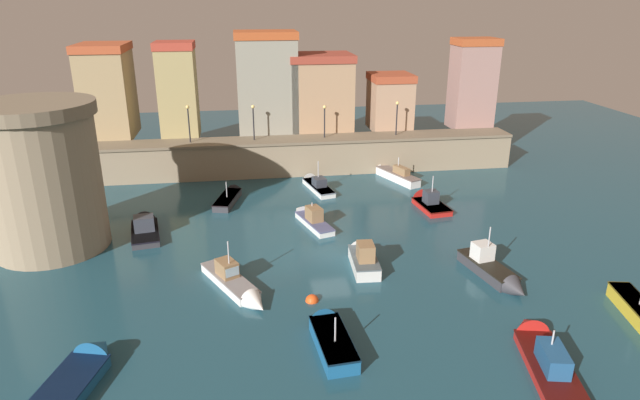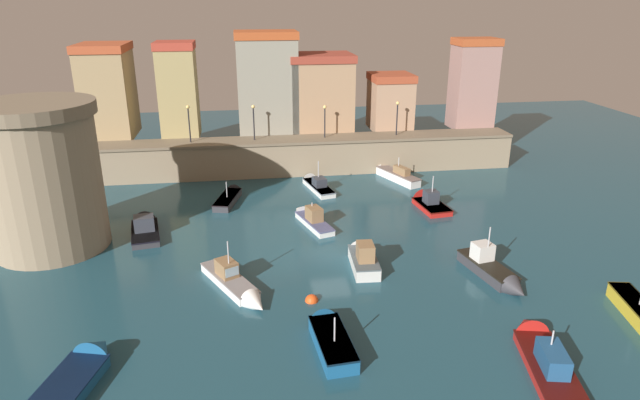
# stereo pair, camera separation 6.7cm
# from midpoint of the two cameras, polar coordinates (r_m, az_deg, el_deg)

# --- Properties ---
(ground_plane) EXTENTS (98.09, 98.09, 0.00)m
(ground_plane) POSITION_cam_midpoint_polar(r_m,az_deg,el_deg) (35.80, 1.18, -5.67)
(ground_plane) COLOR #1E4756
(quay_wall) EXTENTS (40.49, 3.29, 3.30)m
(quay_wall) POSITION_cam_midpoint_polar(r_m,az_deg,el_deg) (51.77, -2.02, 4.67)
(quay_wall) COLOR gray
(quay_wall) RESTS_ON ground
(old_town_backdrop) EXTENTS (39.66, 6.17, 9.63)m
(old_town_backdrop) POSITION_cam_midpoint_polar(r_m,az_deg,el_deg) (54.14, -5.01, 11.39)
(old_town_backdrop) COLOR #A1875E
(old_town_backdrop) RESTS_ON ground
(fortress_tower) EXTENTS (7.72, 7.72, 9.70)m
(fortress_tower) POSITION_cam_midpoint_polar(r_m,az_deg,el_deg) (39.30, -26.86, 2.17)
(fortress_tower) COLOR gray
(fortress_tower) RESTS_ON ground
(quay_lamp_0) EXTENTS (0.32, 0.32, 3.36)m
(quay_lamp_0) POSITION_cam_midpoint_polar(r_m,az_deg,el_deg) (50.78, -13.46, 8.32)
(quay_lamp_0) COLOR black
(quay_lamp_0) RESTS_ON quay_wall
(quay_lamp_1) EXTENTS (0.32, 0.32, 3.23)m
(quay_lamp_1) POSITION_cam_midpoint_polar(r_m,az_deg,el_deg) (50.60, -6.88, 8.61)
(quay_lamp_1) COLOR black
(quay_lamp_1) RESTS_ON quay_wall
(quay_lamp_2) EXTENTS (0.32, 0.32, 3.02)m
(quay_lamp_2) POSITION_cam_midpoint_polar(r_m,az_deg,el_deg) (51.18, 0.54, 8.75)
(quay_lamp_2) COLOR black
(quay_lamp_2) RESTS_ON quay_wall
(quay_lamp_3) EXTENTS (0.32, 0.32, 3.20)m
(quay_lamp_3) POSITION_cam_midpoint_polar(r_m,az_deg,el_deg) (52.64, 8.07, 8.99)
(quay_lamp_3) COLOR black
(quay_lamp_3) RESTS_ON quay_wall
(moored_boat_0) EXTENTS (3.48, 6.46, 2.35)m
(moored_boat_0) POSITION_cam_midpoint_polar(r_m,az_deg,el_deg) (50.64, 7.68, 2.74)
(moored_boat_0) COLOR white
(moored_boat_0) RESTS_ON ground
(moored_boat_1) EXTENTS (2.42, 5.82, 3.30)m
(moored_boat_1) POSITION_cam_midpoint_polar(r_m,az_deg,el_deg) (34.29, 17.68, -7.04)
(moored_boat_1) COLOR #333338
(moored_boat_1) RESTS_ON ground
(moored_boat_2) EXTENTS (2.76, 5.70, 2.04)m
(moored_boat_2) POSITION_cam_midpoint_polar(r_m,az_deg,el_deg) (40.47, -1.00, -1.83)
(moored_boat_2) COLOR white
(moored_boat_2) RESTS_ON ground
(moored_boat_3) EXTENTS (2.28, 4.72, 3.35)m
(moored_boat_3) POSITION_cam_midpoint_polar(r_m,az_deg,el_deg) (44.64, 11.09, -0.13)
(moored_boat_3) COLOR red
(moored_boat_3) RESTS_ON ground
(moored_boat_4) EXTENTS (2.64, 5.67, 2.10)m
(moored_boat_4) POSITION_cam_midpoint_polar(r_m,az_deg,el_deg) (41.00, -17.71, -2.59)
(moored_boat_4) COLOR #333338
(moored_boat_4) RESTS_ON ground
(moored_boat_5) EXTENTS (3.66, 7.50, 1.74)m
(moored_boat_5) POSITION_cam_midpoint_polar(r_m,az_deg,el_deg) (26.88, -24.32, -16.79)
(moored_boat_5) COLOR #195689
(moored_boat_5) RESTS_ON ground
(moored_boat_6) EXTENTS (1.89, 5.23, 2.34)m
(moored_boat_6) POSITION_cam_midpoint_polar(r_m,az_deg,el_deg) (27.34, 0.99, -13.76)
(moored_boat_6) COLOR #195689
(moored_boat_6) RESTS_ON ground
(moored_boat_8) EXTENTS (4.08, 6.31, 3.16)m
(moored_boat_8) POSITION_cam_midpoint_polar(r_m,az_deg,el_deg) (31.77, -8.64, -8.71)
(moored_boat_8) COLOR white
(moored_boat_8) RESTS_ON ground
(moored_boat_9) EXTENTS (1.69, 4.65, 2.15)m
(moored_boat_9) POSITION_cam_midpoint_polar(r_m,az_deg,el_deg) (34.34, 4.51, -5.87)
(moored_boat_9) COLOR silver
(moored_boat_9) RESTS_ON ground
(moored_boat_10) EXTENTS (2.61, 5.67, 2.15)m
(moored_boat_10) POSITION_cam_midpoint_polar(r_m,az_deg,el_deg) (45.72, -9.25, 0.44)
(moored_boat_10) COLOR #333338
(moored_boat_10) RESTS_ON ground
(moored_boat_11) EXTENTS (3.14, 7.09, 2.69)m
(moored_boat_11) POSITION_cam_midpoint_polar(r_m,az_deg,el_deg) (28.18, 22.14, -14.42)
(moored_boat_11) COLOR red
(moored_boat_11) RESTS_ON ground
(moored_boat_13) EXTENTS (2.56, 6.07, 3.01)m
(moored_boat_13) POSITION_cam_midpoint_polar(r_m,az_deg,el_deg) (47.99, -0.49, 1.74)
(moored_boat_13) COLOR white
(moored_boat_13) RESTS_ON ground
(mooring_buoy_0) EXTENTS (0.74, 0.74, 0.74)m
(mooring_buoy_0) POSITION_cam_midpoint_polar(r_m,az_deg,el_deg) (30.72, -0.81, -10.44)
(mooring_buoy_0) COLOR #EA4C19
(mooring_buoy_0) RESTS_ON ground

